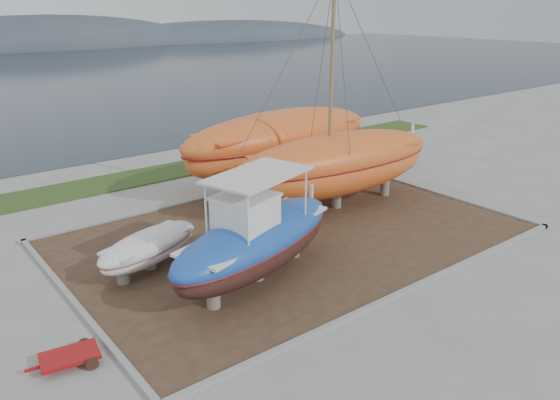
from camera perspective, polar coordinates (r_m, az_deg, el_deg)
ground at (r=20.27m, az=8.55°, el=-7.20°), size 140.00×140.00×0.00m
dirt_patch at (r=22.90m, az=1.32°, el=-3.63°), size 18.00×12.00×0.06m
curb_frame at (r=22.88m, az=1.32°, el=-3.53°), size 18.60×12.60×0.15m
grass_strip at (r=32.09m, az=-11.81°, el=2.89°), size 44.00×3.00×0.08m
blue_caique at (r=18.49m, az=-2.47°, el=-3.00°), size 8.32×4.69×3.82m
white_dinghy at (r=20.30m, az=-13.51°, el=-5.21°), size 4.80×3.15×1.35m
orange_sailboat at (r=24.68m, az=6.34°, el=10.71°), size 11.01×3.96×10.45m
orange_bare_hull at (r=28.43m, az=0.04°, el=5.26°), size 12.01×4.13×3.88m
red_trailer at (r=16.23m, az=-21.10°, el=-15.26°), size 2.39×1.44×0.32m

